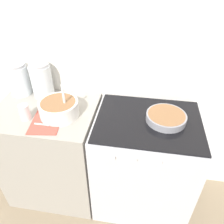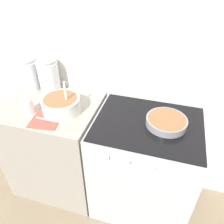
# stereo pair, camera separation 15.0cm
# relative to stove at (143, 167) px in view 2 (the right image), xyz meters

# --- Properties ---
(ground_plane) EXTENTS (12.00, 12.00, 0.00)m
(ground_plane) POSITION_rel_stove_xyz_m (-0.39, -0.29, -0.46)
(ground_plane) COLOR gray
(wall_back) EXTENTS (4.55, 0.05, 2.40)m
(wall_back) POSITION_rel_stove_xyz_m (-0.39, 0.32, 0.74)
(wall_back) COLOR white
(wall_back) RESTS_ON ground_plane
(countertop_cabinet) EXTENTS (0.76, 0.59, 0.92)m
(countertop_cabinet) POSITION_rel_stove_xyz_m (-0.77, 0.00, 0.00)
(countertop_cabinet) COLOR #9E998E
(countertop_cabinet) RESTS_ON ground_plane
(stove) EXTENTS (0.76, 0.61, 0.92)m
(stove) POSITION_rel_stove_xyz_m (0.00, 0.00, 0.00)
(stove) COLOR silver
(stove) RESTS_ON ground_plane
(mixing_bowl) EXTENTS (0.27, 0.27, 0.25)m
(mixing_bowl) POSITION_rel_stove_xyz_m (-0.63, -0.04, 0.52)
(mixing_bowl) COLOR white
(mixing_bowl) RESTS_ON countertop_cabinet
(baking_pan) EXTENTS (0.27, 0.27, 0.05)m
(baking_pan) POSITION_rel_stove_xyz_m (0.11, 0.01, 0.49)
(baking_pan) COLOR gray
(baking_pan) RESTS_ON stove
(storage_jar_left) EXTENTS (0.16, 0.16, 0.25)m
(storage_jar_left) POSITION_rel_stove_xyz_m (-1.04, 0.19, 0.57)
(storage_jar_left) COLOR silver
(storage_jar_left) RESTS_ON countertop_cabinet
(storage_jar_middle) EXTENTS (0.16, 0.16, 0.27)m
(storage_jar_middle) POSITION_rel_stove_xyz_m (-0.84, 0.19, 0.57)
(storage_jar_middle) COLOR silver
(storage_jar_middle) RESTS_ON countertop_cabinet
(tin_can) EXTENTS (0.07, 0.07, 0.11)m
(tin_can) POSITION_rel_stove_xyz_m (-0.85, -0.12, 0.51)
(tin_can) COLOR silver
(tin_can) RESTS_ON countertop_cabinet
(recipe_page) EXTENTS (0.23, 0.32, 0.01)m
(recipe_page) POSITION_rel_stove_xyz_m (-0.69, -0.12, 0.46)
(recipe_page) COLOR #CC4C3F
(recipe_page) RESTS_ON countertop_cabinet
(measuring_spoon) EXTENTS (0.12, 0.04, 0.04)m
(measuring_spoon) POSITION_rel_stove_xyz_m (-0.67, -0.17, 0.47)
(measuring_spoon) COLOR white
(measuring_spoon) RESTS_ON countertop_cabinet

